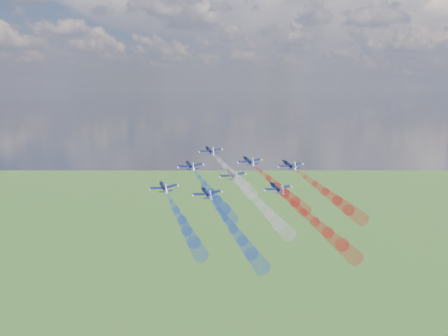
% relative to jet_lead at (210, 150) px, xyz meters
% --- Properties ---
extents(jet_lead, '(13.73, 14.18, 5.33)m').
position_rel_jet_lead_xyz_m(jet_lead, '(0.00, 0.00, 0.00)').
color(jet_lead, black).
extents(trail_lead, '(26.82, 31.21, 10.28)m').
position_rel_jet_lead_xyz_m(trail_lead, '(14.96, -17.74, -4.06)').
color(trail_lead, white).
extents(jet_inner_left, '(13.73, 14.18, 5.33)m').
position_rel_jet_lead_xyz_m(jet_inner_left, '(0.28, -16.16, -3.03)').
color(jet_inner_left, black).
extents(trail_inner_left, '(26.82, 31.21, 10.28)m').
position_rel_jet_lead_xyz_m(trail_inner_left, '(15.24, -33.90, -7.09)').
color(trail_inner_left, blue).
extents(jet_inner_right, '(13.73, 14.18, 5.33)m').
position_rel_jet_lead_xyz_m(jet_inner_right, '(15.49, -3.12, -2.45)').
color(jet_inner_right, black).
extents(trail_inner_right, '(26.82, 31.21, 10.28)m').
position_rel_jet_lead_xyz_m(trail_inner_right, '(30.45, -20.86, -6.51)').
color(trail_inner_right, red).
extents(jet_outer_left, '(13.73, 14.18, 5.33)m').
position_rel_jet_lead_xyz_m(jet_outer_left, '(-0.16, -32.94, -7.03)').
color(jet_outer_left, black).
extents(trail_outer_left, '(26.82, 31.21, 10.28)m').
position_rel_jet_lead_xyz_m(trail_outer_left, '(14.80, -50.69, -11.09)').
color(trail_outer_left, blue).
extents(jet_center_third, '(13.73, 14.18, 5.33)m').
position_rel_jet_lead_xyz_m(jet_center_third, '(15.33, -17.92, -4.81)').
color(jet_center_third, black).
extents(trail_center_third, '(26.82, 31.21, 10.28)m').
position_rel_jet_lead_xyz_m(trail_center_third, '(30.29, -35.66, -8.88)').
color(trail_center_third, white).
extents(jet_outer_right, '(13.73, 14.18, 5.33)m').
position_rel_jet_lead_xyz_m(jet_outer_right, '(30.16, -6.12, -2.57)').
color(jet_outer_right, black).
extents(trail_outer_right, '(26.82, 31.21, 10.28)m').
position_rel_jet_lead_xyz_m(trail_outer_right, '(45.12, -23.86, -6.63)').
color(trail_outer_right, red).
extents(jet_rear_left, '(13.73, 14.18, 5.33)m').
position_rel_jet_lead_xyz_m(jet_rear_left, '(14.09, -33.99, -7.48)').
color(jet_rear_left, black).
extents(trail_rear_left, '(26.82, 31.21, 10.28)m').
position_rel_jet_lead_xyz_m(trail_rear_left, '(29.05, -51.74, -11.54)').
color(trail_rear_left, blue).
extents(jet_rear_right, '(13.73, 14.18, 5.33)m').
position_rel_jet_lead_xyz_m(jet_rear_right, '(31.04, -22.79, -6.83)').
color(jet_rear_right, black).
extents(trail_rear_right, '(26.82, 31.21, 10.28)m').
position_rel_jet_lead_xyz_m(trail_rear_right, '(46.00, -40.53, -10.89)').
color(trail_rear_right, red).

